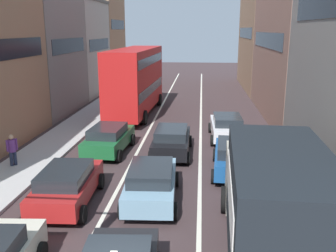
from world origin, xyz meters
The scene contains 14 objects.
sidewalk_left centered at (-6.70, 20.00, 0.07)m, with size 2.60×64.00×0.14m, color #B0B0B0.
lane_stripe_left centered at (-1.70, 20.00, 0.01)m, with size 0.16×60.00×0.01m, color silver.
lane_stripe_right centered at (1.70, 20.00, 0.01)m, with size 0.16×60.00×0.01m, color silver.
building_row_left centered at (-12.00, 22.63, 5.39)m, with size 7.20×43.90×13.03m.
building_row_right centered at (9.90, 21.01, 6.04)m, with size 7.20×43.90×13.77m.
removalist_box_truck centered at (3.69, 2.83, 1.97)m, with size 2.97×7.79×3.58m.
sedan_centre_lane_second centered at (-0.16, 6.45, 0.80)m, with size 2.23×4.38×1.49m.
wagon_left_lane_second centered at (-3.28, 5.94, 0.80)m, with size 2.22×4.38×1.49m.
hatchback_centre_lane_third centered at (0.18, 12.13, 0.80)m, with size 2.06×4.30×1.49m.
sedan_left_lane_third centered at (-3.20, 12.20, 0.80)m, with size 2.25×4.39×1.49m.
sedan_right_lane_behind_truck centered at (3.28, 9.78, 0.80)m, with size 2.25×4.39×1.49m.
wagon_right_lane_far centered at (3.27, 15.31, 0.80)m, with size 2.14×4.34×1.49m.
bus_mid_queue_primary centered at (-3.34, 21.73, 2.83)m, with size 3.14×10.60×5.06m.
pedestrian_near_kerb centered at (-7.21, 9.49, 0.95)m, with size 0.38×0.44×1.66m.
Camera 1 is at (1.66, -6.89, 6.46)m, focal length 40.43 mm.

